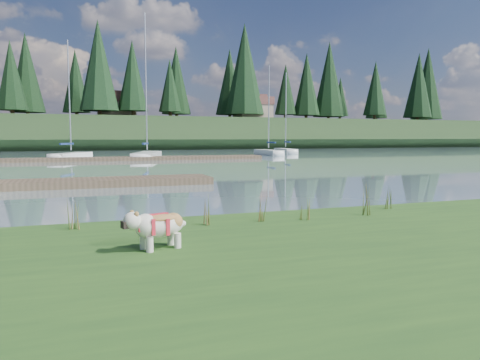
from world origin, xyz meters
name	(u,v)px	position (x,y,z in m)	size (l,w,h in m)	color
ground	(91,161)	(0.00, 30.00, 0.00)	(200.00, 200.00, 0.00)	#83A0AC
bank	(234,296)	(0.00, -6.00, 0.17)	(60.00, 9.00, 0.35)	#2A4F1B
ridge	(79,134)	(0.00, 73.00, 2.50)	(200.00, 20.00, 5.00)	#1F3319
bulldog	(158,224)	(-0.53, -4.13, 0.72)	(1.00, 0.55, 0.59)	silver
dock_near	(8,185)	(-4.00, 9.00, 0.15)	(16.00, 2.00, 0.30)	#4C3D2C
dock_far	(116,159)	(2.00, 30.00, 0.15)	(26.00, 2.20, 0.30)	#4C3D2C
sailboat_bg_2	(74,155)	(-1.30, 34.66, 0.33)	(4.27, 6.97, 10.70)	white
sailboat_bg_3	(148,154)	(5.45, 34.48, 0.32)	(4.39, 9.48, 13.57)	white
sailboat_bg_4	(267,152)	(19.22, 37.58, 0.33)	(1.50, 6.69, 9.96)	white
sailboat_bg_5	(284,150)	(23.63, 42.26, 0.32)	(2.47, 7.02, 9.97)	white
weed_0	(208,212)	(0.70, -2.54, 0.60)	(0.17, 0.14, 0.59)	#475B23
weed_1	(263,210)	(1.79, -2.60, 0.57)	(0.17, 0.14, 0.54)	#475B23
weed_2	(366,200)	(4.15, -2.64, 0.68)	(0.17, 0.14, 0.78)	#475B23
weed_3	(74,215)	(-1.69, -2.15, 0.62)	(0.17, 0.14, 0.63)	#475B23
weed_4	(306,211)	(2.69, -2.72, 0.54)	(0.17, 0.14, 0.45)	#475B23
weed_5	(389,199)	(5.17, -2.11, 0.58)	(0.17, 0.14, 0.56)	#475B23
mud_lip	(163,232)	(0.00, -1.60, 0.07)	(60.00, 0.50, 0.14)	#33281C
conifer_3	(11,75)	(-10.00, 72.00, 11.74)	(4.84, 4.84, 12.25)	#382619
conifer_4	(99,65)	(3.00, 66.00, 13.09)	(6.16, 6.16, 15.10)	#382619
conifer_5	(170,86)	(15.00, 70.00, 10.83)	(3.96, 3.96, 10.35)	#382619
conifer_6	(245,69)	(28.00, 68.00, 13.99)	(7.04, 7.04, 17.00)	#382619
conifer_7	(306,84)	(42.00, 71.00, 12.19)	(5.28, 5.28, 13.20)	#382619
conifer_8	(375,88)	(55.00, 67.00, 11.51)	(4.62, 4.62, 11.77)	#382619
conifer_9	(418,85)	(68.00, 70.00, 12.87)	(5.94, 5.94, 14.62)	#382619
house_1	(116,105)	(6.00, 71.00, 7.31)	(6.30, 5.30, 4.65)	gray
house_2	(253,108)	(30.00, 69.00, 7.31)	(6.30, 5.30, 4.65)	gray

